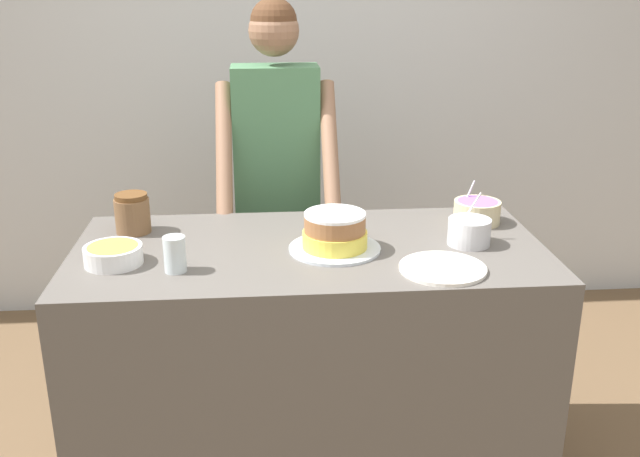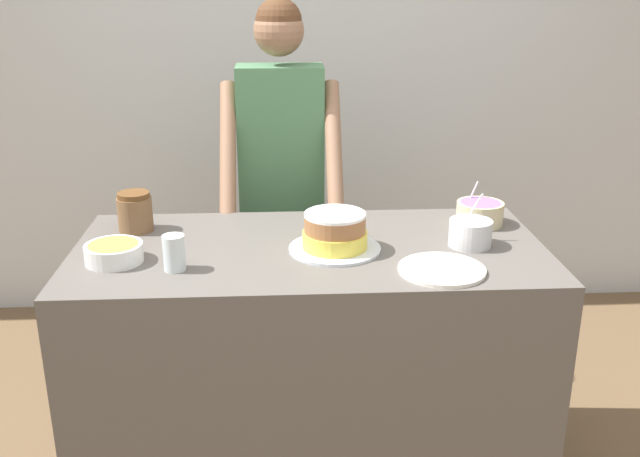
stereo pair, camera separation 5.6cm
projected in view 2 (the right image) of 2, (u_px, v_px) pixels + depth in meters
name	position (u px, v px, depth m)	size (l,w,h in m)	color
wall_back	(296.00, 68.00, 3.64)	(10.00, 0.05, 2.60)	silver
counter	(310.00, 365.00, 2.51)	(1.56, 0.75, 0.90)	#5B5651
person_baker	(281.00, 158.00, 2.96)	(0.48, 0.45, 1.67)	#2D2D38
cake	(335.00, 234.00, 2.31)	(0.30, 0.30, 0.13)	silver
frosting_bowl_purple	(480.00, 212.00, 2.56)	(0.17, 0.17, 0.14)	beige
frosting_bowl_olive	(114.00, 252.00, 2.22)	(0.18, 0.18, 0.06)	white
frosting_bowl_white	(470.00, 232.00, 2.35)	(0.14, 0.14, 0.17)	silver
drinking_glass	(174.00, 253.00, 2.15)	(0.07, 0.07, 0.11)	silver
ceramic_plate	(442.00, 270.00, 2.16)	(0.27, 0.27, 0.01)	white
stoneware_jar	(135.00, 212.00, 2.48)	(0.12, 0.12, 0.14)	brown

